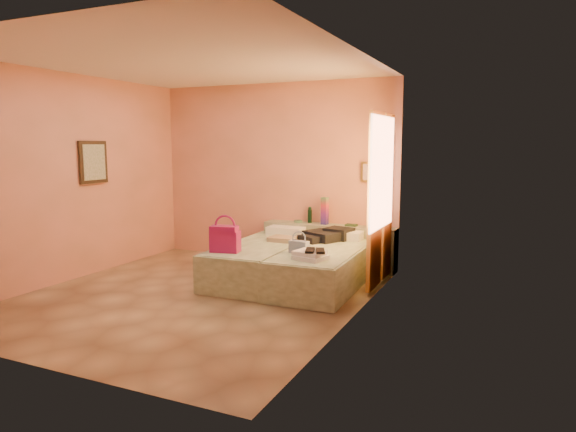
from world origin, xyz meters
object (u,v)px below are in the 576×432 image
bed_left (263,261)px  green_book (351,225)px  bed_right (324,268)px  magenta_handbag (225,239)px  blue_handbag (299,247)px  water_bottle (310,215)px  headboard_ledge (329,246)px  flower_vase (381,220)px  towel_stack (310,255)px

bed_left → green_book: bearing=47.2°
bed_right → magenta_handbag: magenta_handbag is taller
blue_handbag → water_bottle: bearing=113.9°
bed_right → green_book: green_book is taller
water_bottle → green_book: water_bottle is taller
water_bottle → blue_handbag: size_ratio=0.95×
bed_right → blue_handbag: blue_handbag is taller
bed_left → magenta_handbag: magenta_handbag is taller
water_bottle → blue_handbag: 1.56m
bed_right → magenta_handbag: bearing=-149.8°
bed_right → green_book: (0.03, 1.07, 0.41)m
headboard_ledge → bed_left: size_ratio=1.02×
bed_right → magenta_handbag: (-1.08, -0.68, 0.42)m
bed_right → blue_handbag: (-0.20, -0.37, 0.33)m
bed_right → flower_vase: 1.27m
water_bottle → towel_stack: size_ratio=0.67×
flower_vase → magenta_handbag: (-1.56, -1.74, -0.10)m
headboard_ledge → bed_left: (-0.59, -1.05, -0.08)m
magenta_handbag → water_bottle: bearing=64.0°
headboard_ledge → bed_left: headboard_ledge is taller
flower_vase → towel_stack: 1.76m
bed_left → flower_vase: (1.37, 1.06, 0.52)m
water_bottle → magenta_handbag: 1.84m
blue_handbag → towel_stack: (0.26, -0.26, -0.03)m
headboard_ledge → flower_vase: 0.91m
green_book → flower_vase: 0.46m
bed_right → green_book: bearing=86.7°
blue_handbag → headboard_ledge: bearing=101.5°
bed_left → blue_handbag: blue_handbag is taller
green_book → blue_handbag: size_ratio=0.67×
bed_right → flower_vase: size_ratio=8.34×
headboard_ledge → towel_stack: bearing=-77.3°
water_bottle → green_book: (0.68, -0.05, -0.10)m
towel_stack → magenta_handbag: bearing=-178.0°
water_bottle → headboard_ledge: bearing=-10.4°
bed_left → towel_stack: (0.96, -0.64, 0.30)m
water_bottle → bed_left: bearing=-102.6°
water_bottle → bed_right: bearing=-59.6°
headboard_ledge → green_book: 0.48m
headboard_ledge → bed_right: (0.31, -1.05, -0.08)m
flower_vase → blue_handbag: bearing=-115.1°
bed_left → bed_right: same height
flower_vase → blue_handbag: (-0.67, -1.43, -0.19)m
bed_left → flower_vase: 1.81m
green_book → flower_vase: size_ratio=0.69×
green_book → blue_handbag: 1.46m
headboard_ledge → magenta_handbag: size_ratio=5.71×
magenta_handbag → bed_right: bearing=19.5°
headboard_ledge → bed_right: headboard_ledge is taller
bed_left → flower_vase: bearing=36.0°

